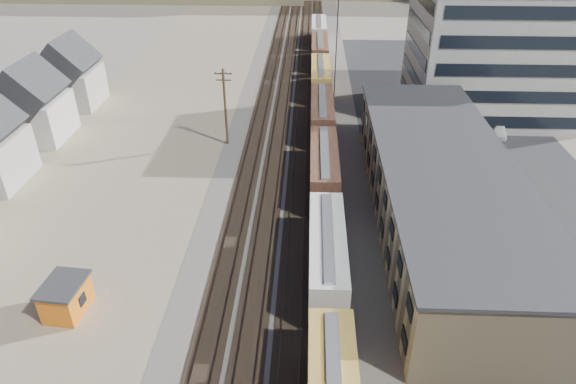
{
  "coord_description": "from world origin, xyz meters",
  "views": [
    {
      "loc": [
        1.97,
        -18.39,
        29.2
      ],
      "look_at": [
        0.12,
        25.08,
        3.0
      ],
      "focal_mm": 32.0,
      "sensor_mm": 36.0,
      "label": 1
    }
  ],
  "objects_px": {
    "utility_pole_north": "(225,106)",
    "parked_car_blue": "(432,95)",
    "freight_train": "(323,137)",
    "maintenance_shed": "(66,297)"
  },
  "relations": [
    {
      "from": "utility_pole_north",
      "to": "maintenance_shed",
      "type": "relative_size",
      "value": 2.39
    },
    {
      "from": "utility_pole_north",
      "to": "parked_car_blue",
      "type": "bearing_deg",
      "value": 30.26
    },
    {
      "from": "utility_pole_north",
      "to": "maintenance_shed",
      "type": "distance_m",
      "value": 32.36
    },
    {
      "from": "maintenance_shed",
      "to": "parked_car_blue",
      "type": "distance_m",
      "value": 61.53
    },
    {
      "from": "utility_pole_north",
      "to": "parked_car_blue",
      "type": "height_order",
      "value": "utility_pole_north"
    },
    {
      "from": "freight_train",
      "to": "parked_car_blue",
      "type": "relative_size",
      "value": 21.26
    },
    {
      "from": "utility_pole_north",
      "to": "parked_car_blue",
      "type": "relative_size",
      "value": 1.78
    },
    {
      "from": "freight_train",
      "to": "parked_car_blue",
      "type": "bearing_deg",
      "value": 49.89
    },
    {
      "from": "maintenance_shed",
      "to": "utility_pole_north",
      "type": "bearing_deg",
      "value": 75.27
    },
    {
      "from": "utility_pole_north",
      "to": "parked_car_blue",
      "type": "distance_m",
      "value": 34.75
    }
  ]
}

